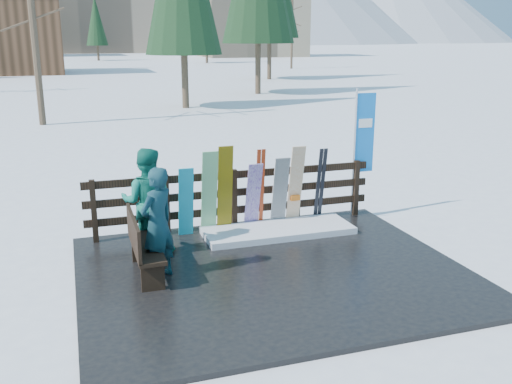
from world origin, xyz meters
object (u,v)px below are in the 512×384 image
object	(u,v)px
snowboard_1	(209,193)
person_front	(157,224)
bench	(141,244)
snowboard_4	(280,192)
snowboard_2	(225,189)
rental_flag	(362,138)
snowboard_0	(186,202)
person_back	(147,201)
snowboard_5	(295,186)
snowboard_3	(253,196)

from	to	relation	value
snowboard_1	person_front	xyz separation A→B (m)	(-1.21, -1.70, 0.07)
bench	snowboard_4	bearing A→B (deg)	28.66
bench	snowboard_2	size ratio (longest dim) A/B	0.89
rental_flag	person_front	distance (m)	4.93
snowboard_0	person_back	size ratio (longest dim) A/B	0.73
person_front	bench	bearing A→B (deg)	-70.54
snowboard_1	snowboard_5	bearing A→B (deg)	-0.00
rental_flag	person_front	xyz separation A→B (m)	(-4.46, -1.97, -0.74)
snowboard_5	rental_flag	world-z (taller)	rental_flag
snowboard_5	person_back	distance (m)	2.99
snowboard_2	snowboard_0	bearing A→B (deg)	180.00
snowboard_2	person_front	world-z (taller)	person_front
snowboard_3	snowboard_4	world-z (taller)	snowboard_4
bench	person_back	distance (m)	1.05
snowboard_3	person_front	distance (m)	2.68
bench	snowboard_3	xyz separation A→B (m)	(2.29, 1.55, 0.15)
snowboard_2	person_back	distance (m)	1.63
person_front	person_back	size ratio (longest dim) A/B	0.95
bench	person_front	xyz separation A→B (m)	(0.24, -0.15, 0.35)
snowboard_1	snowboard_3	size ratio (longest dim) A/B	1.19
rental_flag	bench	bearing A→B (deg)	-158.83
snowboard_4	person_back	bearing A→B (deg)	-166.91
rental_flag	person_back	distance (m)	4.61
bench	snowboard_5	bearing A→B (deg)	26.17
person_front	person_back	bearing A→B (deg)	-128.15
snowboard_1	snowboard_3	xyz separation A→B (m)	(0.85, 0.00, -0.14)
person_front	person_back	xyz separation A→B (m)	(-0.00, 1.10, 0.04)
snowboard_2	snowboard_4	xyz separation A→B (m)	(1.09, 0.00, -0.14)
bench	snowboard_5	world-z (taller)	snowboard_5
snowboard_1	person_back	bearing A→B (deg)	-153.45
snowboard_4	snowboard_0	bearing A→B (deg)	180.00
snowboard_0	snowboard_5	size ratio (longest dim) A/B	0.82
snowboard_5	person_back	bearing A→B (deg)	-168.29
bench	person_back	bearing A→B (deg)	76.12
rental_flag	snowboard_0	bearing A→B (deg)	-175.82
snowboard_1	person_back	distance (m)	1.36
bench	snowboard_3	distance (m)	2.77
rental_flag	snowboard_2	bearing A→B (deg)	-174.78
snowboard_5	person_front	xyz separation A→B (m)	(-2.92, -1.70, 0.07)
rental_flag	person_front	bearing A→B (deg)	-156.18
snowboard_0	rental_flag	distance (m)	3.83
snowboard_1	rental_flag	world-z (taller)	rental_flag
bench	snowboard_0	xyz separation A→B (m)	(1.01, 1.55, 0.14)
snowboard_1	rental_flag	distance (m)	3.36
snowboard_5	person_front	world-z (taller)	person_front
person_back	snowboard_1	bearing A→B (deg)	-136.01
snowboard_2	snowboard_1	bearing A→B (deg)	180.00
snowboard_3	snowboard_1	bearing A→B (deg)	180.00
snowboard_0	snowboard_1	bearing A→B (deg)	0.00
snowboard_1	person_back	xyz separation A→B (m)	(-1.21, -0.61, 0.11)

